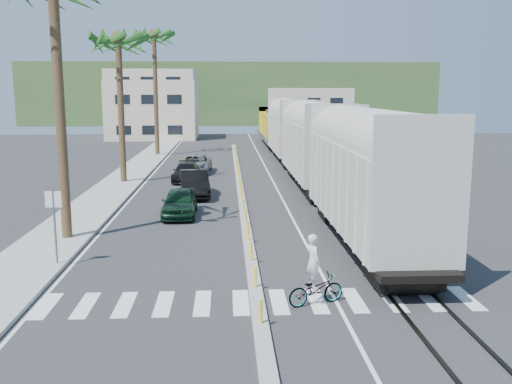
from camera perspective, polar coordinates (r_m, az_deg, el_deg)
ground at (r=20.08m, az=-0.23°, el=-8.92°), size 140.00×140.00×0.00m
sidewalk at (r=45.08m, az=-12.67°, el=1.57°), size 3.00×90.00×0.15m
rails at (r=47.78m, az=4.13°, el=2.20°), size 1.56×100.00×0.06m
median at (r=39.46m, az=-1.64°, el=0.65°), size 0.45×60.00×0.85m
crosswalk at (r=18.20m, az=0.08°, el=-10.94°), size 14.00×2.20×0.01m
lane_markings at (r=44.46m, az=-4.57°, el=1.58°), size 9.42×90.00×0.01m
freight_train at (r=44.46m, az=4.67°, el=5.34°), size 3.00×60.94×5.85m
palm_trees at (r=42.50m, az=-13.22°, el=15.57°), size 3.50×37.20×13.75m
street_sign at (r=22.38m, az=-19.52°, el=-2.28°), size 0.60×0.08×3.00m
buildings at (r=90.81m, az=-6.55°, el=8.61°), size 38.00×27.00×10.00m
hillside at (r=118.97m, az=-2.61°, el=9.77°), size 80.00×20.00×12.00m
car_lead at (r=30.40m, az=-7.65°, el=-1.02°), size 1.83×4.38×1.48m
car_second at (r=35.94m, az=-6.18°, el=0.83°), size 2.70×5.26×1.62m
car_third at (r=42.19m, az=-6.97°, el=1.98°), size 2.24×4.71×1.32m
car_rear at (r=46.38m, az=-6.12°, el=2.80°), size 3.07×5.54×1.45m
cyclist at (r=17.88m, az=5.93°, el=-9.02°), size 1.84×2.27×2.25m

